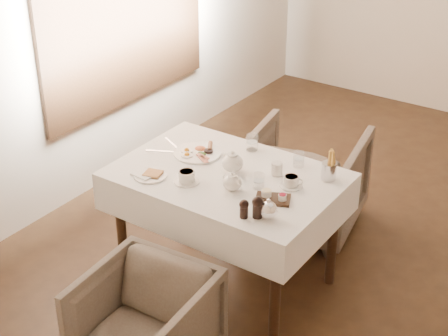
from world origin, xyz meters
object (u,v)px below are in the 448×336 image
breakfast_plate (198,152)px  teapot_centre (233,161)px  table (227,191)px  armchair_near (146,325)px  armchair_far (304,180)px

breakfast_plate → teapot_centre: size_ratio=1.72×
breakfast_plate → teapot_centre: (0.30, -0.07, 0.06)m
table → breakfast_plate: 0.33m
armchair_near → armchair_far: size_ratio=0.82×
table → armchair_far: size_ratio=1.66×
armchair_near → teapot_centre: bearing=89.8°
armchair_near → teapot_centre: size_ratio=3.73×
table → armchair_near: table is taller
breakfast_plate → table: bearing=-27.7°
table → armchair_near: size_ratio=2.03×
breakfast_plate → teapot_centre: 0.31m
teapot_centre → breakfast_plate: bearing=-169.8°
armchair_far → teapot_centre: 0.93m
armchair_far → breakfast_plate: bearing=53.0°
armchair_near → armchair_far: 1.69m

